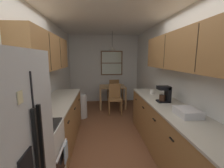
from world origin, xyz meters
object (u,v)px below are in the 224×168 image
storage_canister (45,106)px  coffee_maker (165,94)px  microwave_over_range (12,66)px  table_serving_bowl (115,85)px  mug_spare (152,92)px  dining_table (112,90)px  stove_range (33,163)px  dish_rack (188,112)px  dining_chair_near (115,97)px  dining_chair_far (114,90)px  trash_bin (82,106)px

storage_canister → coffee_maker: bearing=10.5°
microwave_over_range → storage_canister: bearing=78.9°
microwave_over_range → table_serving_bowl: size_ratio=3.57×
storage_canister → mug_spare: bearing=26.8°
dining_table → mug_spare: bearing=-68.2°
coffee_maker → table_serving_bowl: (-0.65, 2.50, -0.28)m
coffee_maker → table_serving_bowl: 2.60m
stove_range → dish_rack: size_ratio=3.24×
microwave_over_range → dining_table: size_ratio=0.70×
dining_chair_near → storage_canister: 2.65m
stove_range → table_serving_bowl: 3.69m
stove_range → dining_chair_far: 4.17m
dish_rack → dining_chair_near: bearing=106.1°
storage_canister → table_serving_bowl: 3.18m
dining_chair_near → dish_rack: bearing=-73.9°
dish_rack → mug_spare: bearing=91.8°
trash_bin → stove_range: bearing=-96.6°
dining_chair_near → dining_chair_far: (0.07, 1.12, 0.00)m
mug_spare → storage_canister: bearing=-153.2°
stove_range → trash_bin: 2.55m
dining_chair_near → table_serving_bowl: size_ratio=5.20×
stove_range → microwave_over_range: (-0.11, 0.00, 1.14)m
microwave_over_range → dining_chair_near: bearing=63.8°
microwave_over_range → trash_bin: microwave_over_range is taller
dining_chair_far → dish_rack: size_ratio=2.65×
dining_table → dish_rack: bearing=-76.2°
trash_bin → microwave_over_range: bearing=-99.2°
stove_range → dish_rack: 2.09m
stove_range → microwave_over_range: microwave_over_range is taller
microwave_over_range → coffee_maker: (2.11, 0.92, -0.56)m
mug_spare → dish_rack: (0.04, -1.32, 0.00)m
stove_range → microwave_over_range: size_ratio=1.78×
storage_canister → table_serving_bowl: size_ratio=1.07×
dining_chair_near → storage_canister: storage_canister is taller
dining_chair_far → trash_bin: 1.77m
dining_chair_far → dish_rack: bearing=-79.7°
dining_table → mug_spare: size_ratio=7.04×
dining_table → stove_range: bearing=-110.2°
dining_chair_far → coffee_maker: 3.14m
stove_range → dining_chair_near: 3.10m
mug_spare → dining_chair_far: bearing=104.8°
microwave_over_range → dining_chair_near: microwave_over_range is taller
dining_chair_far → storage_canister: size_ratio=4.84×
trash_bin → mug_spare: bearing=-30.1°
dining_chair_near → storage_canister: (-1.28, -2.27, 0.49)m
trash_bin → storage_canister: 2.10m
dining_table → dining_chair_far: (0.10, 0.56, -0.12)m
microwave_over_range → trash_bin: 2.86m
mug_spare → dish_rack: dish_rack is taller
dining_chair_near → coffee_maker: 2.11m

